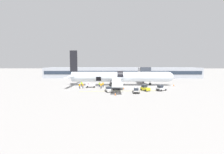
# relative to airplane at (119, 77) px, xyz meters

# --- Properties ---
(ground_plane) EXTENTS (500.00, 500.00, 0.00)m
(ground_plane) POSITION_rel_airplane_xyz_m (2.82, -2.86, -2.95)
(ground_plane) COLOR gray
(apron_marking_line) EXTENTS (24.27, 2.38, 0.01)m
(apron_marking_line) POSITION_rel_airplane_xyz_m (1.12, -11.20, -2.95)
(apron_marking_line) COLOR yellow
(apron_marking_line) RESTS_ON ground_plane
(terminal_strip) EXTENTS (85.01, 12.80, 5.65)m
(terminal_strip) POSITION_rel_airplane_xyz_m (2.82, 32.68, -0.12)
(terminal_strip) COLOR #9EA3AD
(terminal_strip) RESTS_ON ground_plane
(jet_bridge_stub) EXTENTS (3.71, 9.05, 6.39)m
(jet_bridge_stub) POSITION_rel_airplane_xyz_m (9.89, 5.31, 1.68)
(jet_bridge_stub) COLOR #4C4C51
(jet_bridge_stub) RESTS_ON ground_plane
(airplane) EXTENTS (37.50, 34.86, 12.21)m
(airplane) POSITION_rel_airplane_xyz_m (0.00, 0.00, 0.00)
(airplane) COLOR silver
(airplane) RESTS_ON ground_plane
(baggage_tug_lead) EXTENTS (2.34, 2.65, 1.40)m
(baggage_tug_lead) POSITION_rel_airplane_xyz_m (-3.03, -12.75, -2.36)
(baggage_tug_lead) COLOR silver
(baggage_tug_lead) RESTS_ON ground_plane
(baggage_tug_mid) EXTENTS (1.94, 2.74, 1.37)m
(baggage_tug_mid) POSITION_rel_airplane_xyz_m (4.02, -14.52, -2.37)
(baggage_tug_mid) COLOR silver
(baggage_tug_mid) RESTS_ON ground_plane
(baggage_tug_rear) EXTENTS (2.60, 3.11, 1.62)m
(baggage_tug_rear) POSITION_rel_airplane_xyz_m (7.08, -10.79, -2.26)
(baggage_tug_rear) COLOR yellow
(baggage_tug_rear) RESTS_ON ground_plane
(baggage_tug_spare) EXTENTS (3.27, 2.80, 1.65)m
(baggage_tug_spare) POSITION_rel_airplane_xyz_m (11.57, -10.82, -2.25)
(baggage_tug_spare) COLOR silver
(baggage_tug_spare) RESTS_ON ground_plane
(baggage_cart_loading) EXTENTS (3.98, 2.32, 1.23)m
(baggage_cart_loading) POSITION_rel_airplane_xyz_m (-9.04, -5.01, -2.35)
(baggage_cart_loading) COLOR silver
(baggage_cart_loading) RESTS_ON ground_plane
(ground_crew_loader_a) EXTENTS (0.51, 0.51, 1.61)m
(ground_crew_loader_a) POSITION_rel_airplane_xyz_m (-11.18, -6.85, -2.10)
(ground_crew_loader_a) COLOR #2D2D33
(ground_crew_loader_a) RESTS_ON ground_plane
(ground_crew_loader_b) EXTENTS (0.58, 0.39, 1.68)m
(ground_crew_loader_b) POSITION_rel_airplane_xyz_m (-12.41, -3.00, -2.07)
(ground_crew_loader_b) COLOR #2D2D33
(ground_crew_loader_b) RESTS_ON ground_plane
(ground_crew_driver) EXTENTS (0.54, 0.36, 1.56)m
(ground_crew_driver) POSITION_rel_airplane_xyz_m (-12.16, -7.02, -2.13)
(ground_crew_driver) COLOR #2D2D33
(ground_crew_driver) RESTS_ON ground_plane
(ground_crew_supervisor) EXTENTS (0.56, 0.56, 1.74)m
(ground_crew_supervisor) POSITION_rel_airplane_xyz_m (-5.17, -4.41, -2.04)
(ground_crew_supervisor) COLOR #2D2D33
(ground_crew_supervisor) RESTS_ON ground_plane
(ground_crew_helper) EXTENTS (0.46, 0.57, 1.63)m
(ground_crew_helper) POSITION_rel_airplane_xyz_m (-6.43, -3.85, -2.10)
(ground_crew_helper) COLOR #1E2338
(ground_crew_helper) RESTS_ON ground_plane
(ground_crew_marshal) EXTENTS (0.56, 0.56, 1.74)m
(ground_crew_marshal) POSITION_rel_airplane_xyz_m (-5.58, -6.89, -2.04)
(ground_crew_marshal) COLOR black
(ground_crew_marshal) RESTS_ON ground_plane
(safety_cone_nose) EXTENTS (0.59, 0.59, 0.68)m
(safety_cone_nose) POSITION_rel_airplane_xyz_m (18.80, -1.37, -2.64)
(safety_cone_nose) COLOR black
(safety_cone_nose) RESTS_ON ground_plane
(safety_cone_engine_left) EXTENTS (0.45, 0.45, 0.71)m
(safety_cone_engine_left) POSITION_rel_airplane_xyz_m (-1.32, -17.21, -2.62)
(safety_cone_engine_left) COLOR black
(safety_cone_engine_left) RESTS_ON ground_plane
(safety_cone_wingtip) EXTENTS (0.51, 0.51, 0.60)m
(safety_cone_wingtip) POSITION_rel_airplane_xyz_m (1.25, -8.23, -2.67)
(safety_cone_wingtip) COLOR black
(safety_cone_wingtip) RESTS_ON ground_plane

